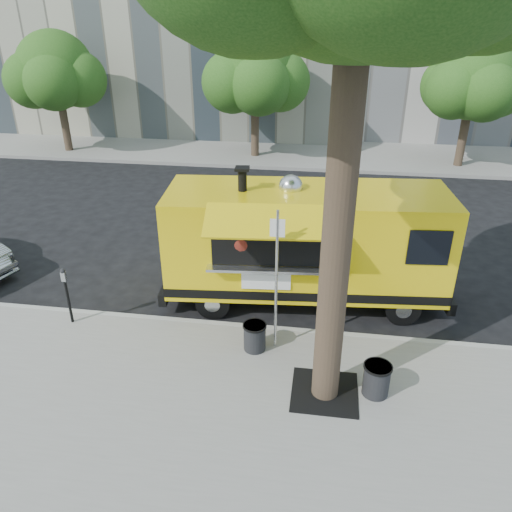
{
  "coord_description": "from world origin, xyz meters",
  "views": [
    {
      "loc": [
        2.38,
        -9.87,
        6.47
      ],
      "look_at": [
        0.92,
        0.0,
        1.4
      ],
      "focal_mm": 35.0,
      "sensor_mm": 36.0,
      "label": 1
    }
  ],
  "objects_px": {
    "trash_bin_left": "(255,336)",
    "trash_bin_right": "(376,379)",
    "far_tree_b": "(255,71)",
    "far_tree_c": "(474,79)",
    "food_truck": "(304,243)",
    "far_tree_a": "(56,70)",
    "sign_post": "(276,274)",
    "parking_meter": "(66,289)"
  },
  "relations": [
    {
      "from": "far_tree_c",
      "to": "sign_post",
      "type": "relative_size",
      "value": 1.74
    },
    {
      "from": "food_truck",
      "to": "parking_meter",
      "type": "bearing_deg",
      "value": -163.97
    },
    {
      "from": "far_tree_a",
      "to": "far_tree_c",
      "type": "bearing_deg",
      "value": 0.32
    },
    {
      "from": "far_tree_b",
      "to": "trash_bin_right",
      "type": "height_order",
      "value": "far_tree_b"
    },
    {
      "from": "far_tree_a",
      "to": "trash_bin_right",
      "type": "relative_size",
      "value": 8.63
    },
    {
      "from": "parking_meter",
      "to": "food_truck",
      "type": "relative_size",
      "value": 0.2
    },
    {
      "from": "far_tree_c",
      "to": "food_truck",
      "type": "bearing_deg",
      "value": -117.0
    },
    {
      "from": "far_tree_c",
      "to": "parking_meter",
      "type": "distance_m",
      "value": 17.82
    },
    {
      "from": "food_truck",
      "to": "trash_bin_right",
      "type": "height_order",
      "value": "food_truck"
    },
    {
      "from": "far_tree_a",
      "to": "food_truck",
      "type": "height_order",
      "value": "far_tree_a"
    },
    {
      "from": "far_tree_b",
      "to": "parking_meter",
      "type": "bearing_deg",
      "value": -98.1
    },
    {
      "from": "far_tree_b",
      "to": "trash_bin_right",
      "type": "bearing_deg",
      "value": -73.7
    },
    {
      "from": "sign_post",
      "to": "food_truck",
      "type": "bearing_deg",
      "value": 78.75
    },
    {
      "from": "far_tree_b",
      "to": "trash_bin_left",
      "type": "xyz_separation_m",
      "value": [
        2.15,
        -14.41,
        -3.37
      ]
    },
    {
      "from": "far_tree_c",
      "to": "parking_meter",
      "type": "xyz_separation_m",
      "value": [
        -11.0,
        -13.75,
        -2.74
      ]
    },
    {
      "from": "far_tree_a",
      "to": "sign_post",
      "type": "xyz_separation_m",
      "value": [
        11.55,
        -13.85,
        -1.93
      ]
    },
    {
      "from": "far_tree_b",
      "to": "trash_bin_right",
      "type": "relative_size",
      "value": 8.86
    },
    {
      "from": "parking_meter",
      "to": "food_truck",
      "type": "distance_m",
      "value": 5.36
    },
    {
      "from": "food_truck",
      "to": "sign_post",
      "type": "bearing_deg",
      "value": -106.32
    },
    {
      "from": "far_tree_a",
      "to": "far_tree_b",
      "type": "xyz_separation_m",
      "value": [
        9.0,
        0.4,
        0.06
      ]
    },
    {
      "from": "sign_post",
      "to": "food_truck",
      "type": "height_order",
      "value": "food_truck"
    },
    {
      "from": "trash_bin_left",
      "to": "parking_meter",
      "type": "bearing_deg",
      "value": 175.02
    },
    {
      "from": "far_tree_c",
      "to": "sign_post",
      "type": "height_order",
      "value": "far_tree_c"
    },
    {
      "from": "sign_post",
      "to": "trash_bin_left",
      "type": "xyz_separation_m",
      "value": [
        -0.4,
        -0.16,
        -1.39
      ]
    },
    {
      "from": "parking_meter",
      "to": "trash_bin_left",
      "type": "relative_size",
      "value": 2.29
    },
    {
      "from": "far_tree_c",
      "to": "parking_meter",
      "type": "bearing_deg",
      "value": -128.66
    },
    {
      "from": "far_tree_a",
      "to": "parking_meter",
      "type": "distance_m",
      "value": 15.59
    },
    {
      "from": "trash_bin_left",
      "to": "trash_bin_right",
      "type": "xyz_separation_m",
      "value": [
        2.35,
        -0.98,
        0.02
      ]
    },
    {
      "from": "parking_meter",
      "to": "trash_bin_right",
      "type": "distance_m",
      "value": 6.66
    },
    {
      "from": "far_tree_b",
      "to": "sign_post",
      "type": "relative_size",
      "value": 1.83
    },
    {
      "from": "far_tree_b",
      "to": "trash_bin_left",
      "type": "height_order",
      "value": "far_tree_b"
    },
    {
      "from": "trash_bin_right",
      "to": "parking_meter",
      "type": "bearing_deg",
      "value": 168.37
    },
    {
      "from": "far_tree_a",
      "to": "food_truck",
      "type": "relative_size",
      "value": 0.79
    },
    {
      "from": "trash_bin_left",
      "to": "trash_bin_right",
      "type": "relative_size",
      "value": 0.94
    },
    {
      "from": "sign_post",
      "to": "far_tree_c",
      "type": "bearing_deg",
      "value": 65.19
    },
    {
      "from": "trash_bin_left",
      "to": "far_tree_c",
      "type": "bearing_deg",
      "value": 64.11
    },
    {
      "from": "far_tree_c",
      "to": "food_truck",
      "type": "xyz_separation_m",
      "value": [
        -6.03,
        -11.83,
        -2.18
      ]
    },
    {
      "from": "far_tree_b",
      "to": "trash_bin_left",
      "type": "distance_m",
      "value": 14.96
    },
    {
      "from": "trash_bin_right",
      "to": "far_tree_a",
      "type": "bearing_deg",
      "value": 132.01
    },
    {
      "from": "sign_post",
      "to": "food_truck",
      "type": "xyz_separation_m",
      "value": [
        0.42,
        2.12,
        -0.31
      ]
    },
    {
      "from": "far_tree_b",
      "to": "far_tree_c",
      "type": "xyz_separation_m",
      "value": [
        9.0,
        -0.3,
        -0.12
      ]
    },
    {
      "from": "parking_meter",
      "to": "trash_bin_left",
      "type": "xyz_separation_m",
      "value": [
        4.15,
        -0.36,
        -0.52
      ]
    }
  ]
}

